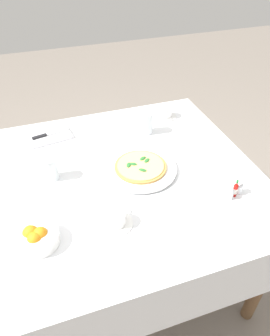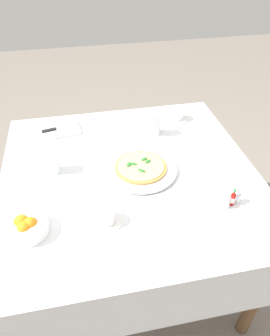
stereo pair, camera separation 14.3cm
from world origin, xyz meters
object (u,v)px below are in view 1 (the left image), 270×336
object	(u,v)px
pizza	(140,166)
napkin_folded	(49,136)
dinner_knife	(49,134)
salt_shaker	(239,188)
coffee_cup_near_right	(165,112)
water_glass_back_corner	(146,124)
pizza_plate	(140,168)
hot_sauce_bottle	(235,189)
citrus_bowl	(37,237)
water_glass_far_left	(51,170)
pepper_shaker	(230,194)
coffee_cup_center_back	(116,219)

from	to	relation	value
pizza	napkin_folded	world-z (taller)	pizza
dinner_knife	salt_shaker	xyz separation A→B (m)	(0.71, -0.68, 0.00)
coffee_cup_near_right	water_glass_back_corner	bearing A→B (deg)	-143.86
pizza_plate	salt_shaker	bearing A→B (deg)	-38.48
water_glass_back_corner	hot_sauce_bottle	world-z (taller)	water_glass_back_corner
citrus_bowl	salt_shaker	size ratio (longest dim) A/B	2.67
coffee_cup_near_right	water_glass_back_corner	distance (m)	0.20
coffee_cup_near_right	water_glass_far_left	size ratio (longest dim) A/B	1.21
coffee_cup_near_right	water_glass_back_corner	size ratio (longest dim) A/B	1.10
salt_shaker	pepper_shaker	world-z (taller)	same
napkin_folded	salt_shaker	xyz separation A→B (m)	(0.71, -0.68, 0.02)
pizza	water_glass_back_corner	world-z (taller)	water_glass_back_corner
pizza	napkin_folded	distance (m)	0.54
coffee_cup_center_back	dinner_knife	bearing A→B (deg)	103.98
napkin_folded	dinner_knife	distance (m)	0.01
salt_shaker	pepper_shaker	distance (m)	0.06
coffee_cup_near_right	water_glass_far_left	bearing A→B (deg)	-154.15
coffee_cup_center_back	water_glass_back_corner	size ratio (longest dim) A/B	1.10
citrus_bowl	pepper_shaker	bearing A→B (deg)	-2.01
pizza	water_glass_far_left	size ratio (longest dim) A/B	2.21
pizza_plate	hot_sauce_bottle	size ratio (longest dim) A/B	4.00
pizza_plate	dinner_knife	size ratio (longest dim) A/B	1.70
coffee_cup_near_right	salt_shaker	world-z (taller)	coffee_cup_near_right
dinner_knife	citrus_bowl	distance (m)	0.68
water_glass_far_left	pepper_shaker	world-z (taller)	water_glass_far_left
citrus_bowl	coffee_cup_center_back	bearing A→B (deg)	-1.27
dinner_knife	salt_shaker	size ratio (longest dim) A/B	3.46
pizza_plate	dinner_knife	world-z (taller)	dinner_knife
dinner_knife	pepper_shaker	bearing A→B (deg)	-58.70
pizza	dinner_knife	xyz separation A→B (m)	(-0.36, 0.40, -0.00)
napkin_folded	hot_sauce_bottle	size ratio (longest dim) A/B	2.85
napkin_folded	coffee_cup_center_back	bearing A→B (deg)	-84.11
water_glass_back_corner	salt_shaker	bearing A→B (deg)	-69.66
napkin_folded	pepper_shaker	distance (m)	0.96
pizza_plate	water_glass_far_left	xyz separation A→B (m)	(-0.39, 0.07, 0.04)
pizza	water_glass_back_corner	bearing A→B (deg)	64.90
coffee_cup_near_right	hot_sauce_bottle	world-z (taller)	hot_sauce_bottle
pizza	pepper_shaker	distance (m)	0.41
hot_sauce_bottle	water_glass_back_corner	bearing A→B (deg)	107.51
water_glass_far_left	napkin_folded	world-z (taller)	water_glass_far_left
pepper_shaker	dinner_knife	bearing A→B (deg)	133.05
citrus_bowl	pizza_plate	bearing A→B (deg)	28.86
pizza_plate	hot_sauce_bottle	bearing A→B (deg)	-41.89
pizza_plate	coffee_cup_near_right	size ratio (longest dim) A/B	2.55
napkin_folded	citrus_bowl	distance (m)	0.68
pizza_plate	water_glass_far_left	bearing A→B (deg)	169.18
pizza	coffee_cup_near_right	xyz separation A→B (m)	(0.30, 0.41, 0.00)
water_glass_back_corner	coffee_cup_center_back	bearing A→B (deg)	-120.39
coffee_cup_center_back	hot_sauce_bottle	xyz separation A→B (m)	(0.51, -0.01, 0.01)
coffee_cup_center_back	coffee_cup_near_right	world-z (taller)	coffee_cup_near_right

